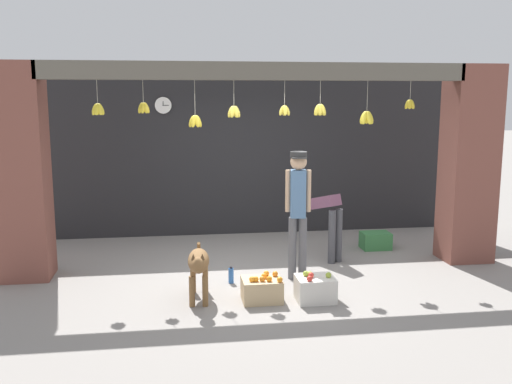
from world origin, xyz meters
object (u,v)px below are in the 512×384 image
object	(u,v)px
dog	(198,264)
fruit_crate_apples	(315,288)
shopkeeper	(298,204)
worker_stooping	(325,214)
produce_box_green	(375,241)
water_bottle	(231,275)
fruit_crate_oranges	(262,289)
wall_clock	(163,105)

from	to	relation	value
dog	fruit_crate_apples	distance (m)	1.45
shopkeeper	worker_stooping	size ratio (longest dim) A/B	1.66
produce_box_green	water_bottle	xyz separation A→B (m)	(-2.51, -1.39, -0.03)
fruit_crate_oranges	water_bottle	bearing A→B (deg)	113.31
water_bottle	wall_clock	size ratio (longest dim) A/B	0.75
fruit_crate_apples	produce_box_green	distance (m)	2.69
shopkeeper	fruit_crate_apples	size ratio (longest dim) A/B	3.80
water_bottle	produce_box_green	bearing A→B (deg)	28.98
shopkeeper	wall_clock	size ratio (longest dim) A/B	5.81
worker_stooping	water_bottle	distance (m)	1.88
shopkeeper	water_bottle	size ratio (longest dim) A/B	7.74
dog	shopkeeper	distance (m)	1.62
shopkeeper	worker_stooping	bearing A→B (deg)	-117.21
fruit_crate_apples	produce_box_green	xyz separation A→B (m)	(1.55, 2.19, -0.02)
wall_clock	dog	bearing A→B (deg)	-82.44
produce_box_green	wall_clock	bearing A→B (deg)	158.67
dog	worker_stooping	size ratio (longest dim) A/B	0.90
worker_stooping	water_bottle	bearing A→B (deg)	-178.79
dog	wall_clock	world-z (taller)	wall_clock
dog	shopkeeper	xyz separation A→B (m)	(1.37, 0.65, 0.58)
shopkeeper	fruit_crate_apples	bearing A→B (deg)	100.44
shopkeeper	produce_box_green	size ratio (longest dim) A/B	3.79
produce_box_green	wall_clock	size ratio (longest dim) A/B	1.53
dog	fruit_crate_oranges	size ratio (longest dim) A/B	1.97
shopkeeper	fruit_crate_oranges	xyz separation A→B (m)	(-0.61, -0.78, -0.90)
shopkeeper	fruit_crate_apples	distance (m)	1.24
shopkeeper	fruit_crate_oranges	world-z (taller)	shopkeeper
dog	produce_box_green	world-z (taller)	dog
dog	shopkeeper	bearing A→B (deg)	118.70
worker_stooping	produce_box_green	distance (m)	1.22
wall_clock	fruit_crate_apples	bearing A→B (deg)	-62.36
dog	water_bottle	xyz separation A→B (m)	(0.45, 0.59, -0.36)
water_bottle	fruit_crate_apples	bearing A→B (deg)	-40.16
dog	water_bottle	world-z (taller)	dog
produce_box_green	dog	bearing A→B (deg)	-146.23
produce_box_green	worker_stooping	bearing A→B (deg)	-154.78
fruit_crate_oranges	fruit_crate_apples	distance (m)	0.65
shopkeeper	fruit_crate_oranges	bearing A→B (deg)	60.15
worker_stooping	fruit_crate_oranges	xyz separation A→B (m)	(-1.22, -1.64, -0.55)
dog	worker_stooping	world-z (taller)	worker_stooping
fruit_crate_oranges	fruit_crate_apples	bearing A→B (deg)	-7.60
dog	wall_clock	bearing A→B (deg)	-169.22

